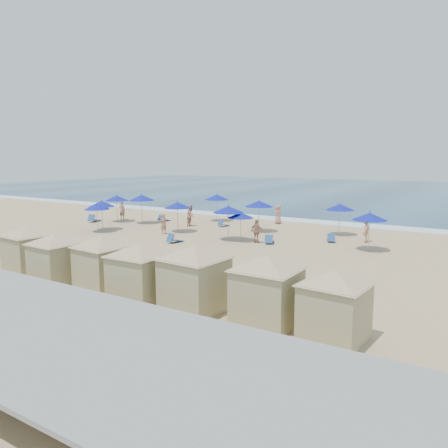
{
  "coord_description": "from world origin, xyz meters",
  "views": [
    {
      "loc": [
        16.96,
        -22.19,
        5.8
      ],
      "look_at": [
        1.14,
        3.0,
        1.29
      ],
      "focal_mm": 35.0,
      "sensor_mm": 36.0,
      "label": 1
    }
  ],
  "objects_px": {
    "umbrella_2": "(142,198)",
    "umbrella_6": "(228,209)",
    "cabana_0": "(28,244)",
    "umbrella_5": "(178,205)",
    "trash_bin": "(151,260)",
    "beachgoer_2": "(257,231)",
    "cabana_5": "(267,281)",
    "umbrella_7": "(259,204)",
    "umbrella_3": "(97,207)",
    "umbrella_0": "(117,198)",
    "cabana_4": "(195,270)",
    "umbrella_9": "(340,207)",
    "beachgoer_4": "(278,214)",
    "beachgoer_3": "(365,230)",
    "cabana_3": "(139,265)",
    "umbrella_4": "(217,197)",
    "cabana_2": "(103,256)",
    "beachgoer_0": "(122,210)",
    "beachgoer_5": "(163,224)",
    "beachgoer_1": "(191,216)",
    "umbrella_10": "(370,216)",
    "umbrella_1": "(102,204)",
    "umbrella_8": "(241,215)",
    "cabana_6": "(335,296)",
    "cabana_1": "(56,252)"
  },
  "relations": [
    {
      "from": "beachgoer_2",
      "to": "umbrella_3",
      "type": "bearing_deg",
      "value": 16.2
    },
    {
      "from": "cabana_4",
      "to": "beachgoer_4",
      "type": "bearing_deg",
      "value": 107.34
    },
    {
      "from": "beachgoer_2",
      "to": "beachgoer_4",
      "type": "xyz_separation_m",
      "value": [
        -2.55,
        8.86,
        0.04
      ]
    },
    {
      "from": "umbrella_1",
      "to": "umbrella_9",
      "type": "height_order",
      "value": "umbrella_1"
    },
    {
      "from": "cabana_0",
      "to": "umbrella_0",
      "type": "bearing_deg",
      "value": 121.75
    },
    {
      "from": "cabana_5",
      "to": "umbrella_7",
      "type": "xyz_separation_m",
      "value": [
        -9.3,
        17.19,
        0.66
      ]
    },
    {
      "from": "umbrella_2",
      "to": "beachgoer_3",
      "type": "bearing_deg",
      "value": 5.07
    },
    {
      "from": "umbrella_1",
      "to": "umbrella_4",
      "type": "height_order",
      "value": "umbrella_4"
    },
    {
      "from": "umbrella_0",
      "to": "umbrella_3",
      "type": "xyz_separation_m",
      "value": [
        2.8,
        -4.85,
        -0.17
      ]
    },
    {
      "from": "cabana_2",
      "to": "beachgoer_0",
      "type": "relative_size",
      "value": 2.39
    },
    {
      "from": "cabana_1",
      "to": "cabana_2",
      "type": "height_order",
      "value": "cabana_2"
    },
    {
      "from": "cabana_2",
      "to": "umbrella_5",
      "type": "xyz_separation_m",
      "value": [
        -6.62,
        13.76,
        0.62
      ]
    },
    {
      "from": "trash_bin",
      "to": "beachgoer_2",
      "type": "xyz_separation_m",
      "value": [
        1.47,
        9.15,
        0.37
      ]
    },
    {
      "from": "umbrella_7",
      "to": "beachgoer_5",
      "type": "distance_m",
      "value": 7.63
    },
    {
      "from": "umbrella_9",
      "to": "umbrella_8",
      "type": "bearing_deg",
      "value": -129.88
    },
    {
      "from": "cabana_0",
      "to": "cabana_5",
      "type": "height_order",
      "value": "cabana_5"
    },
    {
      "from": "beachgoer_2",
      "to": "umbrella_4",
      "type": "bearing_deg",
      "value": -38.1
    },
    {
      "from": "umbrella_8",
      "to": "cabana_4",
      "type": "bearing_deg",
      "value": -66.98
    },
    {
      "from": "trash_bin",
      "to": "beachgoer_5",
      "type": "distance_m",
      "value": 10.61
    },
    {
      "from": "beachgoer_1",
      "to": "beachgoer_3",
      "type": "distance_m",
      "value": 14.57
    },
    {
      "from": "umbrella_10",
      "to": "beachgoer_3",
      "type": "xyz_separation_m",
      "value": [
        -0.92,
        2.8,
        -1.31
      ]
    },
    {
      "from": "umbrella_4",
      "to": "cabana_2",
      "type": "bearing_deg",
      "value": -70.32
    },
    {
      "from": "cabana_0",
      "to": "umbrella_5",
      "type": "height_order",
      "value": "cabana_0"
    },
    {
      "from": "cabana_6",
      "to": "umbrella_5",
      "type": "distance_m",
      "value": 21.89
    },
    {
      "from": "umbrella_1",
      "to": "umbrella_4",
      "type": "bearing_deg",
      "value": 61.27
    },
    {
      "from": "umbrella_1",
      "to": "beachgoer_4",
      "type": "bearing_deg",
      "value": 45.52
    },
    {
      "from": "umbrella_2",
      "to": "umbrella_5",
      "type": "bearing_deg",
      "value": -19.22
    },
    {
      "from": "umbrella_3",
      "to": "umbrella_0",
      "type": "bearing_deg",
      "value": 120.0
    },
    {
      "from": "umbrella_4",
      "to": "beachgoer_3",
      "type": "relative_size",
      "value": 1.47
    },
    {
      "from": "umbrella_1",
      "to": "umbrella_5",
      "type": "bearing_deg",
      "value": 23.56
    },
    {
      "from": "umbrella_7",
      "to": "beachgoer_3",
      "type": "xyz_separation_m",
      "value": [
        8.25,
        0.1,
        -1.37
      ]
    },
    {
      "from": "umbrella_0",
      "to": "trash_bin",
      "type": "bearing_deg",
      "value": -38.69
    },
    {
      "from": "cabana_0",
      "to": "cabana_4",
      "type": "distance_m",
      "value": 10.46
    },
    {
      "from": "umbrella_5",
      "to": "umbrella_6",
      "type": "height_order",
      "value": "umbrella_6"
    },
    {
      "from": "umbrella_8",
      "to": "umbrella_3",
      "type": "bearing_deg",
      "value": -167.08
    },
    {
      "from": "beachgoer_1",
      "to": "beachgoer_2",
      "type": "bearing_deg",
      "value": -121.5
    },
    {
      "from": "cabana_2",
      "to": "beachgoer_4",
      "type": "distance_m",
      "value": 22.08
    },
    {
      "from": "umbrella_2",
      "to": "umbrella_6",
      "type": "height_order",
      "value": "umbrella_2"
    },
    {
      "from": "beachgoer_2",
      "to": "beachgoer_4",
      "type": "relative_size",
      "value": 0.96
    },
    {
      "from": "cabana_4",
      "to": "beachgoer_0",
      "type": "xyz_separation_m",
      "value": [
        -20.66,
        16.76,
        -0.74
      ]
    },
    {
      "from": "cabana_2",
      "to": "cabana_4",
      "type": "xyz_separation_m",
      "value": [
        5.09,
        -0.12,
        0.1
      ]
    },
    {
      "from": "cabana_0",
      "to": "cabana_4",
      "type": "xyz_separation_m",
      "value": [
        10.45,
        -0.09,
        0.1
      ]
    },
    {
      "from": "umbrella_2",
      "to": "umbrella_4",
      "type": "height_order",
      "value": "umbrella_2"
    },
    {
      "from": "cabana_1",
      "to": "cabana_2",
      "type": "relative_size",
      "value": 0.98
    },
    {
      "from": "umbrella_3",
      "to": "beachgoer_3",
      "type": "bearing_deg",
      "value": 20.13
    },
    {
      "from": "cabana_2",
      "to": "umbrella_3",
      "type": "bearing_deg",
      "value": 139.11
    },
    {
      "from": "cabana_4",
      "to": "umbrella_9",
      "type": "height_order",
      "value": "cabana_4"
    },
    {
      "from": "umbrella_10",
      "to": "beachgoer_2",
      "type": "height_order",
      "value": "umbrella_10"
    },
    {
      "from": "beachgoer_3",
      "to": "cabana_3",
      "type": "bearing_deg",
      "value": -20.21
    },
    {
      "from": "cabana_6",
      "to": "umbrella_9",
      "type": "relative_size",
      "value": 1.64
    }
  ]
}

